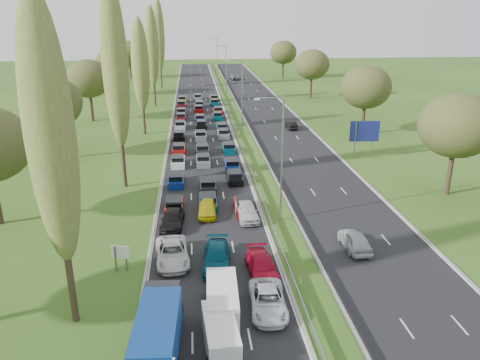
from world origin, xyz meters
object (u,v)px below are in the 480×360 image
white_van_front (220,332)px  direction_sign (364,133)px  near_car_2 (172,253)px  info_sign (120,255)px  blue_lorry (159,332)px  white_van_rear (222,298)px  near_car_3 (172,219)px

white_van_front → direction_sign: 42.42m
white_van_front → direction_sign: size_ratio=0.90×
near_car_2 → info_sign: size_ratio=2.63×
blue_lorry → white_van_rear: size_ratio=1.59×
near_car_3 → white_van_front: (3.42, -17.02, 0.23)m
near_car_2 → info_sign: info_sign is taller
blue_lorry → white_van_rear: bearing=50.2°
white_van_rear → near_car_3: bearing=107.1°
direction_sign → near_car_3: bearing=-142.4°
info_sign → direction_sign: (28.80, 26.85, 2.20)m
info_sign → near_car_2: bearing=13.8°
blue_lorry → white_van_front: (3.52, 0.73, -0.83)m
direction_sign → info_sign: bearing=-137.0°
near_car_3 → white_van_front: white_van_front is taller
info_sign → direction_sign: size_ratio=0.40×
near_car_2 → direction_sign: 36.04m
near_car_2 → blue_lorry: 11.23m
near_car_3 → blue_lorry: bearing=-86.0°
near_car_3 → blue_lorry: size_ratio=0.61×
near_car_2 → direction_sign: direction_sign is taller
white_van_rear → info_sign: 9.60m
white_van_rear → info_sign: info_sign is taller
white_van_front → white_van_rear: 3.40m
near_car_3 → near_car_2: bearing=-83.6°
near_car_3 → direction_sign: (25.14, 19.33, 2.83)m
near_car_2 → white_van_rear: bearing=-68.4°
near_car_2 → white_van_rear: 7.89m
near_car_3 → white_van_rear: (3.73, -13.63, 0.31)m
blue_lorry → white_van_rear: 5.68m
info_sign → near_car_3: bearing=64.0°
near_car_3 → white_van_front: size_ratio=1.06×
blue_lorry → info_sign: size_ratio=3.86×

